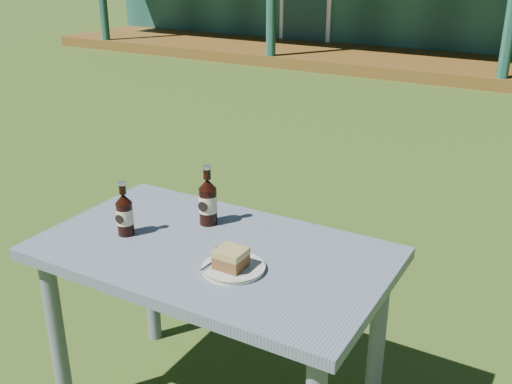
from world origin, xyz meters
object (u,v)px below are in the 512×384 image
Objects in this scene: cafe_table at (213,274)px; cola_bottle_near at (208,201)px; cola_bottle_far at (125,214)px; cake_slice at (231,258)px; plate at (234,267)px.

cafe_table is 0.28m from cola_bottle_near.
cake_slice is at bearing -4.22° from cola_bottle_far.
cola_bottle_near reaches higher than cake_slice.
plate is at bearing -3.04° from cola_bottle_far.
cola_bottle_far reaches higher than plate.
cola_bottle_near is at bearing 127.63° from cafe_table.
cola_bottle_far is (-0.47, 0.02, 0.07)m from plate.
cake_slice is 0.41× the size of cola_bottle_near.
cake_slice is at bearing -108.53° from plate.
cafe_table is 0.22m from cake_slice.
cafe_table is 0.20m from plate.
cake_slice reaches higher than plate.
plate is 0.37m from cola_bottle_near.
cake_slice is 0.37m from cola_bottle_near.
plate is 2.22× the size of cake_slice.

